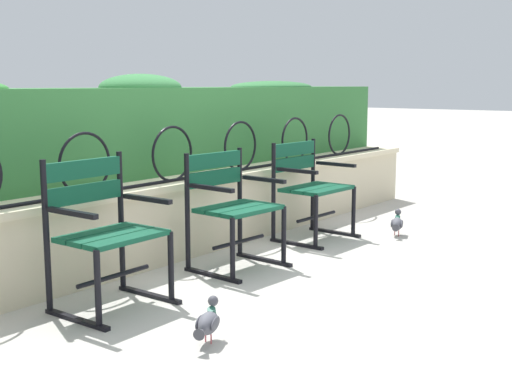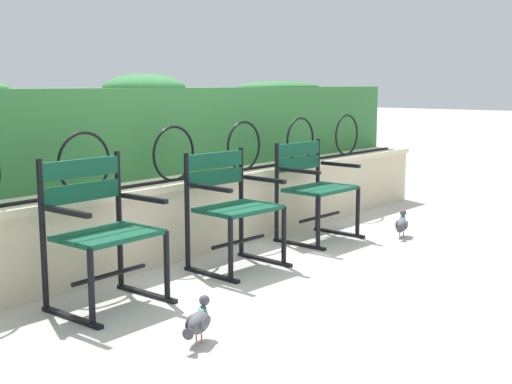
{
  "view_description": "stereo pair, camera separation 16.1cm",
  "coord_description": "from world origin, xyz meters",
  "px_view_note": "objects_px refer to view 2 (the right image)",
  "views": [
    {
      "loc": [
        -3.79,
        -2.86,
        1.32
      ],
      "look_at": [
        0.0,
        0.06,
        0.55
      ],
      "focal_mm": 47.55,
      "sensor_mm": 36.0,
      "label": 1
    },
    {
      "loc": [
        -3.69,
        -2.99,
        1.32
      ],
      "look_at": [
        0.0,
        0.06,
        0.55
      ],
      "focal_mm": 47.55,
      "sensor_mm": 36.0,
      "label": 2
    }
  ],
  "objects_px": {
    "park_chair_right": "(313,186)",
    "pigeon_near_chairs": "(198,322)",
    "pigeon_far_side": "(402,224)",
    "park_chair_centre": "(231,205)",
    "park_chair_left": "(100,228)"
  },
  "relations": [
    {
      "from": "park_chair_right",
      "to": "pigeon_far_side",
      "type": "bearing_deg",
      "value": -46.04
    },
    {
      "from": "park_chair_right",
      "to": "pigeon_far_side",
      "type": "distance_m",
      "value": 0.85
    },
    {
      "from": "park_chair_centre",
      "to": "park_chair_right",
      "type": "distance_m",
      "value": 1.13
    },
    {
      "from": "pigeon_near_chairs",
      "to": "park_chair_centre",
      "type": "bearing_deg",
      "value": 35.09
    },
    {
      "from": "park_chair_left",
      "to": "park_chair_right",
      "type": "relative_size",
      "value": 1.08
    },
    {
      "from": "park_chair_right",
      "to": "pigeon_near_chairs",
      "type": "bearing_deg",
      "value": -158.63
    },
    {
      "from": "park_chair_centre",
      "to": "pigeon_near_chairs",
      "type": "xyz_separation_m",
      "value": [
        -1.2,
        -0.84,
        -0.35
      ]
    },
    {
      "from": "park_chair_centre",
      "to": "pigeon_near_chairs",
      "type": "distance_m",
      "value": 1.51
    },
    {
      "from": "park_chair_centre",
      "to": "pigeon_far_side",
      "type": "height_order",
      "value": "park_chair_centre"
    },
    {
      "from": "park_chair_centre",
      "to": "pigeon_near_chairs",
      "type": "bearing_deg",
      "value": -144.91
    },
    {
      "from": "park_chair_right",
      "to": "pigeon_near_chairs",
      "type": "distance_m",
      "value": 2.52
    },
    {
      "from": "park_chair_right",
      "to": "park_chair_centre",
      "type": "bearing_deg",
      "value": -176.61
    },
    {
      "from": "park_chair_right",
      "to": "park_chair_left",
      "type": "bearing_deg",
      "value": -179.15
    },
    {
      "from": "pigeon_far_side",
      "to": "park_chair_right",
      "type": "bearing_deg",
      "value": 133.96
    },
    {
      "from": "pigeon_near_chairs",
      "to": "park_chair_left",
      "type": "bearing_deg",
      "value": 85.56
    }
  ]
}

